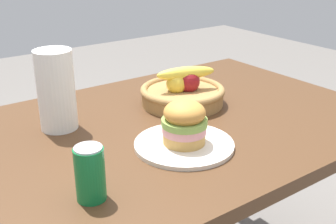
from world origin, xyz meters
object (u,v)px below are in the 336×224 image
object	(u,v)px
sandwich	(184,122)
paper_towel_roll	(56,90)
fruit_basket	(183,92)
soda_can	(90,173)
plate	(184,144)

from	to	relation	value
sandwich	paper_towel_roll	xyz separation A→B (m)	(-0.23, 0.32, 0.05)
paper_towel_roll	sandwich	bearing A→B (deg)	-54.37
paper_towel_roll	fruit_basket	bearing A→B (deg)	-7.70
sandwich	soda_can	world-z (taller)	sandwich
sandwich	plate	bearing A→B (deg)	-104.04
plate	sandwich	world-z (taller)	sandwich
soda_can	fruit_basket	distance (m)	0.62
sandwich	fruit_basket	bearing A→B (deg)	53.09
sandwich	fruit_basket	xyz separation A→B (m)	(0.20, 0.26, -0.03)
plate	soda_can	distance (m)	0.33
soda_can	plate	bearing A→B (deg)	14.09
fruit_basket	paper_towel_roll	bearing A→B (deg)	172.30
sandwich	paper_towel_roll	distance (m)	0.39
soda_can	paper_towel_roll	size ratio (longest dim) A/B	0.53
sandwich	paper_towel_roll	size ratio (longest dim) A/B	0.52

